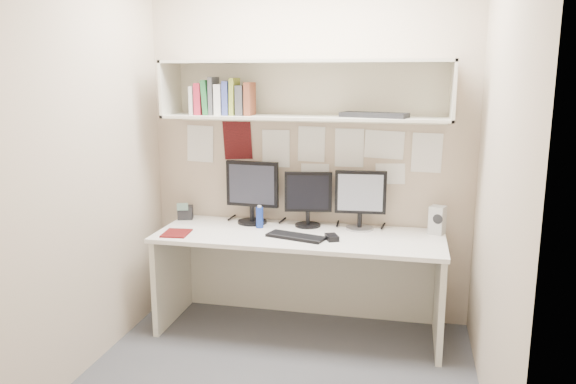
% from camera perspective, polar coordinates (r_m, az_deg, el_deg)
% --- Properties ---
extents(floor, '(2.40, 2.00, 0.01)m').
position_cam_1_polar(floor, '(3.64, -0.99, -18.19)').
color(floor, '#434448').
rests_on(floor, ground).
extents(wall_back, '(2.40, 0.02, 2.60)m').
position_cam_1_polar(wall_back, '(4.16, 2.14, 4.63)').
color(wall_back, '#B9A68E').
rests_on(wall_back, ground).
extents(wall_front, '(2.40, 0.02, 2.60)m').
position_cam_1_polar(wall_front, '(2.25, -6.99, -1.65)').
color(wall_front, '#B9A68E').
rests_on(wall_front, ground).
extents(wall_left, '(0.02, 2.00, 2.60)m').
position_cam_1_polar(wall_left, '(3.66, -19.68, 2.95)').
color(wall_left, '#B9A68E').
rests_on(wall_left, ground).
extents(wall_right, '(0.02, 2.00, 2.60)m').
position_cam_1_polar(wall_right, '(3.14, 20.73, 1.51)').
color(wall_right, '#B9A68E').
rests_on(wall_right, ground).
extents(desk, '(2.00, 0.70, 0.73)m').
position_cam_1_polar(desk, '(4.06, 1.14, -9.19)').
color(desk, white).
rests_on(desk, floor).
extents(overhead_hutch, '(2.00, 0.38, 0.40)m').
position_cam_1_polar(overhead_hutch, '(3.99, 1.82, 10.37)').
color(overhead_hutch, beige).
rests_on(overhead_hutch, wall_back).
extents(pinned_papers, '(1.92, 0.01, 0.48)m').
position_cam_1_polar(pinned_papers, '(4.16, 2.12, 3.94)').
color(pinned_papers, white).
rests_on(pinned_papers, wall_back).
extents(monitor_left, '(0.40, 0.22, 0.47)m').
position_cam_1_polar(monitor_left, '(4.18, -3.66, 0.25)').
color(monitor_left, black).
rests_on(monitor_left, desk).
extents(monitor_center, '(0.35, 0.19, 0.40)m').
position_cam_1_polar(monitor_center, '(4.09, 2.07, -0.43)').
color(monitor_center, black).
rests_on(monitor_center, desk).
extents(monitor_right, '(0.37, 0.20, 0.42)m').
position_cam_1_polar(monitor_right, '(4.04, 7.37, -0.52)').
color(monitor_right, '#A5A5AA').
rests_on(monitor_right, desk).
extents(keyboard, '(0.43, 0.25, 0.02)m').
position_cam_1_polar(keyboard, '(3.83, 0.80, -4.56)').
color(keyboard, black).
rests_on(keyboard, desk).
extents(mouse, '(0.11, 0.14, 0.04)m').
position_cam_1_polar(mouse, '(3.80, 4.48, -4.62)').
color(mouse, black).
rests_on(mouse, desk).
extents(speaker, '(0.13, 0.13, 0.20)m').
position_cam_1_polar(speaker, '(4.05, 14.93, -2.76)').
color(speaker, '#B7B7B2').
rests_on(speaker, desk).
extents(blue_bottle, '(0.05, 0.05, 0.17)m').
position_cam_1_polar(blue_bottle, '(4.08, -2.91, -2.56)').
color(blue_bottle, navy).
rests_on(blue_bottle, desk).
extents(maroon_notebook, '(0.19, 0.23, 0.01)m').
position_cam_1_polar(maroon_notebook, '(4.01, -11.27, -4.13)').
color(maroon_notebook, '#550E0E').
rests_on(maroon_notebook, desk).
extents(desk_phone, '(0.13, 0.13, 0.14)m').
position_cam_1_polar(desk_phone, '(4.40, -10.39, -2.03)').
color(desk_phone, black).
rests_on(desk_phone, desk).
extents(book_stack, '(0.45, 0.16, 0.27)m').
position_cam_1_polar(book_stack, '(4.07, -6.64, 9.42)').
color(book_stack, beige).
rests_on(book_stack, overhead_hutch).
extents(hutch_tray, '(0.48, 0.27, 0.03)m').
position_cam_1_polar(hutch_tray, '(3.86, 8.75, 7.75)').
color(hutch_tray, black).
rests_on(hutch_tray, overhead_hutch).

